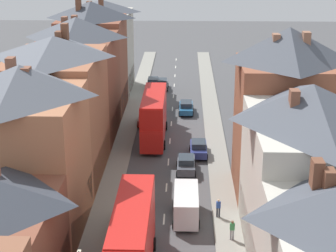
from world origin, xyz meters
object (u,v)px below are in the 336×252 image
car_parked_left_a (162,84)px  car_parked_right_b (153,83)px  car_parked_right_a (198,148)px  car_mid_black (186,107)px  double_decker_bus_lead (154,116)px  double_decker_bus_mid_street (132,240)px  pedestrian_far_left (232,229)px  car_near_silver (146,118)px  pedestrian_far_right (218,207)px  delivery_van (186,204)px  car_parked_left_b (186,164)px  car_far_grey (124,220)px

car_parked_left_a → car_parked_right_b: (-1.30, 0.21, 0.05)m
car_parked_right_a → car_parked_right_b: car_parked_right_b is taller
car_parked_right_b → car_mid_black: bearing=-66.9°
double_decker_bus_lead → car_mid_black: 10.70m
double_decker_bus_mid_street → pedestrian_far_left: (7.10, 4.78, -1.78)m
double_decker_bus_lead → pedestrian_far_left: (7.10, -21.73, -1.78)m
car_near_silver → pedestrian_far_right: size_ratio=2.50×
car_parked_right_a → delivery_van: 13.78m
car_parked_left_a → car_mid_black: (3.60, -11.30, -0.01)m
car_parked_right_a → car_parked_left_b: car_parked_left_b is taller
car_parked_left_a → car_far_grey: size_ratio=0.97×
car_near_silver → delivery_van: bearing=-78.2°
car_near_silver → car_parked_left_b: size_ratio=1.02×
car_mid_black → car_parked_left_b: car_parked_left_b is taller
car_parked_left_b → delivery_van: bearing=-90.0°
car_near_silver → car_far_grey: bearing=-90.0°
delivery_van → pedestrian_far_right: (2.64, 0.12, -0.30)m
car_mid_black → car_parked_right_b: bearing=113.1°
car_parked_right_b → delivery_van: size_ratio=0.85×
car_parked_left_a → car_parked_left_b: size_ratio=1.03×
car_parked_right_a → car_parked_right_b: bearing=103.4°
double_decker_bus_lead → delivery_van: size_ratio=2.08×
pedestrian_far_left → pedestrian_far_right: bearing=103.6°
car_near_silver → car_parked_right_a: 11.53m
car_far_grey → car_parked_right_b: (-0.00, 41.62, 0.01)m
car_near_silver → car_parked_right_b: car_parked_right_b is taller
car_parked_right_b → car_parked_right_a: bearing=-76.6°
car_parked_left_a → car_mid_black: car_parked_left_a is taller
double_decker_bus_mid_street → car_parked_right_b: double_decker_bus_mid_street is taller
car_parked_right_b → pedestrian_far_left: bearing=-79.0°
double_decker_bus_mid_street → car_parked_right_b: size_ratio=2.46×
car_parked_right_a → car_parked_left_b: (-1.30, -4.32, 0.01)m
car_far_grey → pedestrian_far_left: pedestrian_far_left is taller
car_parked_left_b → pedestrian_far_right: 9.64m
car_mid_black → car_far_grey: size_ratio=1.05×
car_near_silver → pedestrian_far_left: size_ratio=2.50×
car_parked_right_b → delivery_van: delivery_van is taller
car_mid_black → car_parked_left_b: (0.00, -18.79, 0.04)m
double_decker_bus_lead → car_parked_left_b: size_ratio=2.74×
car_parked_right_a → pedestrian_far_right: size_ratio=2.46×
car_parked_right_a → car_near_silver: bearing=122.5°
double_decker_bus_lead → car_parked_right_a: size_ratio=2.72×
car_near_silver → car_parked_left_a: (1.30, 16.06, -0.03)m
car_parked_left_a → car_parked_left_b: car_parked_left_b is taller
car_mid_black → car_parked_right_b: car_parked_right_b is taller
delivery_van → pedestrian_far_left: size_ratio=3.23×
car_far_grey → car_parked_right_b: 41.62m
double_decker_bus_lead → car_near_silver: (-1.29, 5.12, -1.97)m
car_parked_right_a → pedestrian_far_left: pedestrian_far_left is taller
car_mid_black → delivery_van: (0.00, -28.19, 0.54)m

